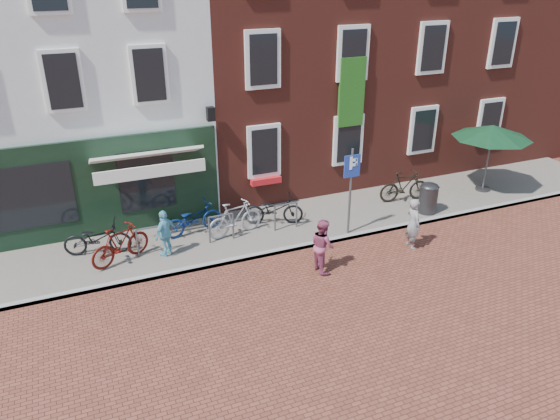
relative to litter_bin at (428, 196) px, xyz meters
name	(u,v)px	position (x,y,z in m)	size (l,w,h in m)	color
ground	(286,253)	(-5.13, -0.54, -0.65)	(80.00, 80.00, 0.00)	brown
sidewalk	(297,223)	(-4.13, 0.96, -0.60)	(24.00, 3.00, 0.10)	slate
building_stucco	(58,61)	(-10.13, 6.46, 3.85)	(8.00, 8.00, 9.00)	silver
building_brick_mid	(262,34)	(-3.13, 6.46, 4.35)	(6.00, 8.00, 10.00)	maroon
building_brick_right	(401,27)	(2.87, 6.46, 4.35)	(6.00, 8.00, 10.00)	maroon
filler_right	(522,33)	(9.37, 6.46, 3.85)	(7.00, 8.00, 9.00)	maroon
litter_bin	(428,196)	(0.00, 0.00, 0.00)	(0.58, 0.58, 1.07)	#2F2F31
parking_sign	(351,179)	(-3.04, -0.30, 1.15)	(0.50, 0.08, 2.61)	#4C4C4F
parasol	(493,129)	(2.95, 0.76, 1.65)	(2.64, 2.64, 2.44)	#4C4C4F
woman	(413,223)	(-1.73, -1.59, 0.10)	(0.55, 0.36, 1.49)	gray
boy	(322,245)	(-4.62, -1.73, 0.08)	(0.71, 0.55, 1.46)	#9B4160
cafe_person	(165,233)	(-8.25, 0.46, 0.11)	(0.78, 0.32, 1.32)	#66B6CD
bicycle_0	(97,238)	(-9.96, 1.24, -0.08)	(0.62, 1.79, 0.94)	black
bicycle_1	(120,244)	(-9.43, 0.57, -0.03)	(0.49, 1.74, 1.04)	#520E09
bicycle_2	(193,218)	(-7.25, 1.45, -0.08)	(0.62, 1.79, 0.94)	navy
bicycle_3	(235,218)	(-6.14, 0.88, -0.03)	(0.49, 1.74, 1.04)	#A0A1A3
bicycle_4	(274,209)	(-4.83, 1.13, -0.08)	(0.62, 1.79, 0.94)	black
bicycle_5	(404,186)	(-0.18, 1.05, -0.03)	(0.49, 1.74, 1.04)	black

